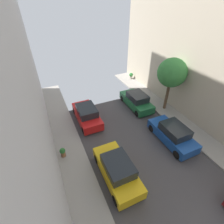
{
  "coord_description": "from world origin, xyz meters",
  "views": [
    {
      "loc": [
        -5.6,
        1.65,
        9.78
      ],
      "look_at": [
        -0.31,
        13.37,
        0.5
      ],
      "focal_mm": 26.56,
      "sensor_mm": 36.0,
      "label": 1
    }
  ],
  "objects_px": {
    "parked_car_left_4": "(87,114)",
    "street_tree_1": "(172,73)",
    "potted_plant_4": "(63,152)",
    "parked_car_left_3": "(117,170)",
    "parked_car_right_1": "(173,134)",
    "parked_car_right_2": "(136,101)",
    "potted_plant_5": "(131,75)"
  },
  "relations": [
    {
      "from": "parked_car_left_3",
      "to": "parked_car_right_2",
      "type": "distance_m",
      "value": 8.53
    },
    {
      "from": "parked_car_left_3",
      "to": "parked_car_right_1",
      "type": "xyz_separation_m",
      "value": [
        5.4,
        1.12,
        0.0
      ]
    },
    {
      "from": "parked_car_left_4",
      "to": "parked_car_right_1",
      "type": "height_order",
      "value": "same"
    },
    {
      "from": "parked_car_right_1",
      "to": "street_tree_1",
      "type": "xyz_separation_m",
      "value": [
        2.39,
        3.86,
        3.21
      ]
    },
    {
      "from": "street_tree_1",
      "to": "potted_plant_5",
      "type": "xyz_separation_m",
      "value": [
        0.41,
        7.65,
        -3.3
      ]
    },
    {
      "from": "parked_car_right_2",
      "to": "potted_plant_5",
      "type": "distance_m",
      "value": 6.66
    },
    {
      "from": "parked_car_left_4",
      "to": "street_tree_1",
      "type": "relative_size",
      "value": 0.82
    },
    {
      "from": "street_tree_1",
      "to": "parked_car_left_3",
      "type": "bearing_deg",
      "value": -147.38
    },
    {
      "from": "street_tree_1",
      "to": "parked_car_right_2",
      "type": "bearing_deg",
      "value": 146.02
    },
    {
      "from": "parked_car_right_1",
      "to": "potted_plant_4",
      "type": "relative_size",
      "value": 5.65
    },
    {
      "from": "parked_car_left_4",
      "to": "parked_car_right_1",
      "type": "bearing_deg",
      "value": -44.36
    },
    {
      "from": "parked_car_right_1",
      "to": "parked_car_left_3",
      "type": "bearing_deg",
      "value": -168.24
    },
    {
      "from": "parked_car_right_1",
      "to": "parked_car_right_2",
      "type": "bearing_deg",
      "value": 90.0
    },
    {
      "from": "parked_car_left_3",
      "to": "street_tree_1",
      "type": "relative_size",
      "value": 0.82
    },
    {
      "from": "parked_car_left_4",
      "to": "parked_car_right_2",
      "type": "height_order",
      "value": "same"
    },
    {
      "from": "street_tree_1",
      "to": "potted_plant_4",
      "type": "xyz_separation_m",
      "value": [
        -10.65,
        -1.98,
        -3.38
      ]
    },
    {
      "from": "parked_car_right_1",
      "to": "parked_car_right_2",
      "type": "xyz_separation_m",
      "value": [
        0.0,
        5.48,
        0.0
      ]
    },
    {
      "from": "parked_car_left_4",
      "to": "potted_plant_5",
      "type": "relative_size",
      "value": 5.03
    },
    {
      "from": "parked_car_right_2",
      "to": "street_tree_1",
      "type": "relative_size",
      "value": 0.82
    },
    {
      "from": "parked_car_left_4",
      "to": "street_tree_1",
      "type": "bearing_deg",
      "value": -10.31
    },
    {
      "from": "parked_car_left_3",
      "to": "parked_car_left_4",
      "type": "xyz_separation_m",
      "value": [
        0.0,
        6.41,
        0.0
      ]
    },
    {
      "from": "parked_car_left_4",
      "to": "street_tree_1",
      "type": "xyz_separation_m",
      "value": [
        7.79,
        -1.42,
        3.21
      ]
    },
    {
      "from": "parked_car_left_4",
      "to": "potted_plant_4",
      "type": "distance_m",
      "value": 4.44
    },
    {
      "from": "parked_car_left_4",
      "to": "parked_car_right_2",
      "type": "relative_size",
      "value": 1.0
    },
    {
      "from": "potted_plant_4",
      "to": "parked_car_left_3",
      "type": "bearing_deg",
      "value": -46.48
    },
    {
      "from": "parked_car_right_1",
      "to": "street_tree_1",
      "type": "bearing_deg",
      "value": 58.22
    },
    {
      "from": "parked_car_right_1",
      "to": "potted_plant_5",
      "type": "xyz_separation_m",
      "value": [
        2.8,
        11.51,
        -0.09
      ]
    },
    {
      "from": "potted_plant_4",
      "to": "parked_car_right_1",
      "type": "bearing_deg",
      "value": -12.87
    },
    {
      "from": "parked_car_left_4",
      "to": "street_tree_1",
      "type": "height_order",
      "value": "street_tree_1"
    },
    {
      "from": "parked_car_left_3",
      "to": "street_tree_1",
      "type": "bearing_deg",
      "value": 32.62
    },
    {
      "from": "street_tree_1",
      "to": "parked_car_right_1",
      "type": "bearing_deg",
      "value": -121.78
    },
    {
      "from": "parked_car_left_3",
      "to": "parked_car_right_1",
      "type": "relative_size",
      "value": 1.0
    }
  ]
}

